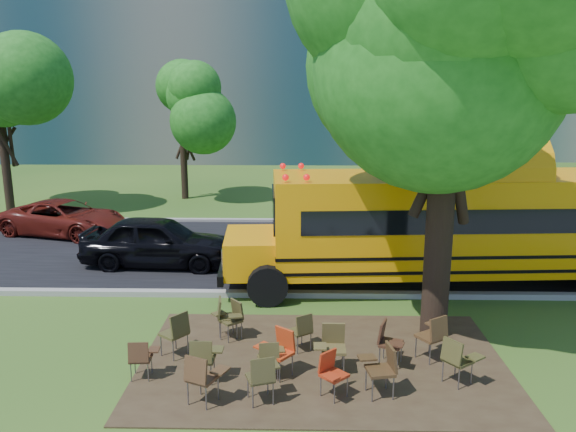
{
  "coord_description": "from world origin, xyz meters",
  "views": [
    {
      "loc": [
        0.55,
        -10.48,
        5.18
      ],
      "look_at": [
        0.22,
        4.24,
        1.83
      ],
      "focal_mm": 35.0,
      "sensor_mm": 36.0,
      "label": 1
    }
  ],
  "objects_px": {
    "chair_10": "(226,314)",
    "chair_15": "(332,343)",
    "chair_6": "(383,365)",
    "bg_car_red": "(64,218)",
    "chair_0": "(141,356)",
    "chair_2": "(263,374)",
    "chair_1": "(204,356)",
    "chair_8": "(177,329)",
    "chair_3": "(279,347)",
    "chair_9": "(232,316)",
    "chair_14": "(202,374)",
    "chair_7": "(458,357)",
    "chair_5": "(331,370)",
    "chair_4": "(270,356)",
    "chair_11": "(302,328)",
    "black_car": "(158,241)",
    "main_tree": "(450,56)",
    "school_bus": "(479,222)",
    "chair_12": "(388,339)",
    "chair_13": "(434,333)"
  },
  "relations": [
    {
      "from": "chair_1",
      "to": "bg_car_red",
      "type": "xyz_separation_m",
      "value": [
        -6.79,
        10.34,
        0.1
      ]
    },
    {
      "from": "chair_6",
      "to": "bg_car_red",
      "type": "distance_m",
      "value": 14.58
    },
    {
      "from": "chair_0",
      "to": "chair_2",
      "type": "height_order",
      "value": "chair_2"
    },
    {
      "from": "chair_12",
      "to": "chair_15",
      "type": "relative_size",
      "value": 0.94
    },
    {
      "from": "chair_4",
      "to": "chair_6",
      "type": "height_order",
      "value": "chair_6"
    },
    {
      "from": "chair_6",
      "to": "bg_car_red",
      "type": "height_order",
      "value": "bg_car_red"
    },
    {
      "from": "chair_1",
      "to": "chair_6",
      "type": "distance_m",
      "value": 3.15
    },
    {
      "from": "chair_5",
      "to": "chair_10",
      "type": "height_order",
      "value": "chair_10"
    },
    {
      "from": "chair_3",
      "to": "bg_car_red",
      "type": "xyz_separation_m",
      "value": [
        -8.13,
        10.03,
        0.07
      ]
    },
    {
      "from": "chair_0",
      "to": "chair_15",
      "type": "height_order",
      "value": "chair_15"
    },
    {
      "from": "chair_13",
      "to": "black_car",
      "type": "relative_size",
      "value": 0.22
    },
    {
      "from": "chair_6",
      "to": "main_tree",
      "type": "bearing_deg",
      "value": -40.89
    },
    {
      "from": "chair_14",
      "to": "chair_4",
      "type": "bearing_deg",
      "value": 63.51
    },
    {
      "from": "chair_2",
      "to": "chair_3",
      "type": "relative_size",
      "value": 0.98
    },
    {
      "from": "main_tree",
      "to": "chair_1",
      "type": "relative_size",
      "value": 10.88
    },
    {
      "from": "chair_2",
      "to": "black_car",
      "type": "xyz_separation_m",
      "value": [
        -3.61,
        7.49,
        0.2
      ]
    },
    {
      "from": "chair_9",
      "to": "chair_0",
      "type": "bearing_deg",
      "value": 101.41
    },
    {
      "from": "chair_7",
      "to": "chair_10",
      "type": "relative_size",
      "value": 1.02
    },
    {
      "from": "chair_7",
      "to": "bg_car_red",
      "type": "height_order",
      "value": "bg_car_red"
    },
    {
      "from": "chair_3",
      "to": "black_car",
      "type": "height_order",
      "value": "black_car"
    },
    {
      "from": "chair_11",
      "to": "chair_15",
      "type": "height_order",
      "value": "chair_15"
    },
    {
      "from": "chair_1",
      "to": "chair_5",
      "type": "height_order",
      "value": "chair_1"
    },
    {
      "from": "chair_12",
      "to": "chair_13",
      "type": "height_order",
      "value": "chair_13"
    },
    {
      "from": "chair_10",
      "to": "chair_15",
      "type": "xyz_separation_m",
      "value": [
        2.16,
        -1.41,
        0.03
      ]
    },
    {
      "from": "chair_8",
      "to": "main_tree",
      "type": "bearing_deg",
      "value": -40.56
    },
    {
      "from": "chair_2",
      "to": "chair_4",
      "type": "distance_m",
      "value": 0.8
    },
    {
      "from": "chair_14",
      "to": "chair_7",
      "type": "bearing_deg",
      "value": 34.28
    },
    {
      "from": "chair_1",
      "to": "main_tree",
      "type": "bearing_deg",
      "value": 25.67
    },
    {
      "from": "chair_0",
      "to": "chair_7",
      "type": "xyz_separation_m",
      "value": [
        5.64,
        -0.07,
        0.07
      ]
    },
    {
      "from": "chair_5",
      "to": "chair_0",
      "type": "bearing_deg",
      "value": -52.03
    },
    {
      "from": "chair_12",
      "to": "chair_10",
      "type": "bearing_deg",
      "value": -88.16
    },
    {
      "from": "chair_1",
      "to": "chair_9",
      "type": "height_order",
      "value": "chair_1"
    },
    {
      "from": "chair_5",
      "to": "chair_8",
      "type": "height_order",
      "value": "chair_8"
    },
    {
      "from": "chair_3",
      "to": "chair_9",
      "type": "xyz_separation_m",
      "value": [
        -1.06,
        1.55,
        -0.04
      ]
    },
    {
      "from": "chair_8",
      "to": "chair_15",
      "type": "height_order",
      "value": "chair_8"
    },
    {
      "from": "chair_11",
      "to": "chair_14",
      "type": "relative_size",
      "value": 0.88
    },
    {
      "from": "chair_3",
      "to": "chair_14",
      "type": "height_order",
      "value": "chair_14"
    },
    {
      "from": "chair_5",
      "to": "chair_11",
      "type": "relative_size",
      "value": 1.0
    },
    {
      "from": "chair_0",
      "to": "chair_11",
      "type": "bearing_deg",
      "value": 19.48
    },
    {
      "from": "chair_7",
      "to": "chair_15",
      "type": "relative_size",
      "value": 0.97
    },
    {
      "from": "chair_0",
      "to": "bg_car_red",
      "type": "relative_size",
      "value": 0.17
    },
    {
      "from": "school_bus",
      "to": "chair_9",
      "type": "height_order",
      "value": "school_bus"
    },
    {
      "from": "chair_4",
      "to": "black_car",
      "type": "xyz_separation_m",
      "value": [
        -3.69,
        6.69,
        0.27
      ]
    },
    {
      "from": "chair_6",
      "to": "chair_3",
      "type": "bearing_deg",
      "value": 59.35
    },
    {
      "from": "chair_14",
      "to": "black_car",
      "type": "distance_m",
      "value": 8.0
    },
    {
      "from": "chair_1",
      "to": "chair_8",
      "type": "relative_size",
      "value": 0.92
    },
    {
      "from": "chair_7",
      "to": "chair_9",
      "type": "relative_size",
      "value": 1.07
    },
    {
      "from": "chair_2",
      "to": "chair_4",
      "type": "xyz_separation_m",
      "value": [
        0.08,
        0.79,
        -0.07
      ]
    },
    {
      "from": "chair_2",
      "to": "black_car",
      "type": "distance_m",
      "value": 8.32
    },
    {
      "from": "chair_0",
      "to": "chair_7",
      "type": "bearing_deg",
      "value": -3.93
    }
  ]
}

